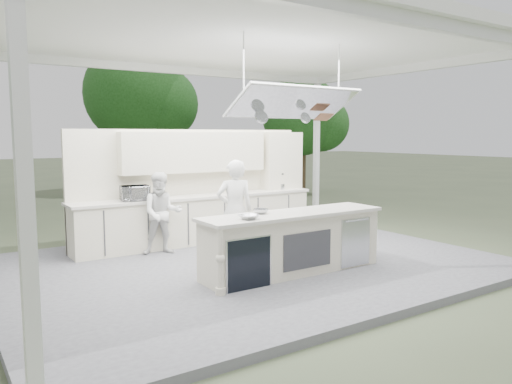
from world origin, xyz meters
TOP-DOWN VIEW (x-y plane):
  - ground at (0.00, 0.00)m, footprint 90.00×90.00m
  - stage_deck at (0.00, 0.00)m, footprint 8.00×6.00m
  - tent at (0.00, -0.01)m, footprint 8.20×6.20m
  - demo_island at (0.18, -0.91)m, footprint 3.10×0.79m
  - back_counter at (0.00, 1.90)m, footprint 5.08×0.72m
  - back_wall_unit at (0.44, 2.11)m, footprint 5.05×0.48m
  - tree_cluster at (-0.16, 9.77)m, footprint 19.55×9.40m
  - head_chef at (-0.14, 0.29)m, footprint 0.73×0.61m
  - sous_chef at (-1.01, 1.37)m, footprint 0.86×0.76m
  - toaster_oven at (-1.36, 1.79)m, footprint 0.53×0.40m
  - bowl_large at (-0.72, -1.06)m, footprint 0.31×0.31m
  - bowl_small at (-0.29, -0.73)m, footprint 0.26×0.26m

SIDE VIEW (x-z plane):
  - ground at x=0.00m, z-range 0.00..0.00m
  - stage_deck at x=0.00m, z-range 0.00..0.12m
  - demo_island at x=0.18m, z-range 0.12..1.07m
  - back_counter at x=0.00m, z-range 0.12..1.07m
  - sous_chef at x=-1.01m, z-range 0.12..1.60m
  - head_chef at x=-0.14m, z-range 0.12..1.85m
  - bowl_large at x=-0.72m, z-range 1.07..1.14m
  - bowl_small at x=-0.29m, z-range 1.07..1.14m
  - toaster_oven at x=-1.36m, z-range 1.07..1.34m
  - back_wall_unit at x=0.44m, z-range 0.45..2.70m
  - tree_cluster at x=-0.16m, z-range 0.36..6.21m
  - tent at x=0.00m, z-range 1.78..5.64m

